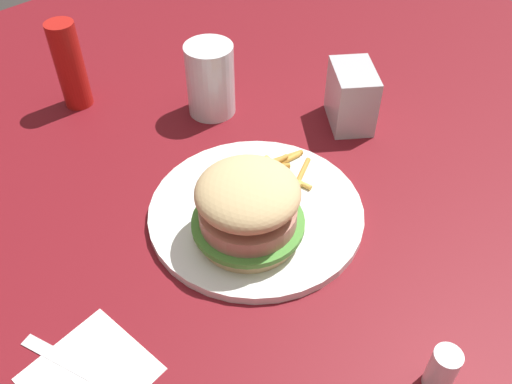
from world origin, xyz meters
TOP-DOWN VIEW (x-y plane):
  - ground_plane at (0.00, 0.00)m, footprint 1.60×1.60m
  - plate at (0.02, 0.02)m, footprint 0.28×0.28m
  - sandwich at (-0.01, 0.06)m, footprint 0.14×0.14m
  - fries_pile at (0.05, -0.05)m, footprint 0.10×0.11m
  - napkin at (-0.02, 0.30)m, footprint 0.12×0.12m
  - fork at (-0.03, 0.30)m, footprint 0.17×0.07m
  - drink_glass at (0.23, -0.09)m, footprint 0.07×0.07m
  - napkin_dispenser at (0.06, -0.22)m, footprint 0.11×0.10m
  - ketchup_bottle at (0.40, 0.06)m, footprint 0.04×0.04m
  - salt_shaker at (-0.27, 0.06)m, footprint 0.03×0.03m

SIDE VIEW (x-z plane):
  - ground_plane at x=0.00m, z-range 0.00..0.00m
  - napkin at x=-0.02m, z-range 0.00..0.00m
  - fork at x=-0.03m, z-range 0.00..0.01m
  - plate at x=0.02m, z-range 0.00..0.01m
  - fries_pile at x=0.05m, z-range 0.01..0.02m
  - salt_shaker at x=-0.27m, z-range 0.00..0.06m
  - napkin_dispenser at x=0.06m, z-range 0.00..0.09m
  - drink_glass at x=0.23m, z-range -0.01..0.11m
  - sandwich at x=-0.01m, z-range 0.01..0.11m
  - ketchup_bottle at x=0.40m, z-range 0.00..0.14m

